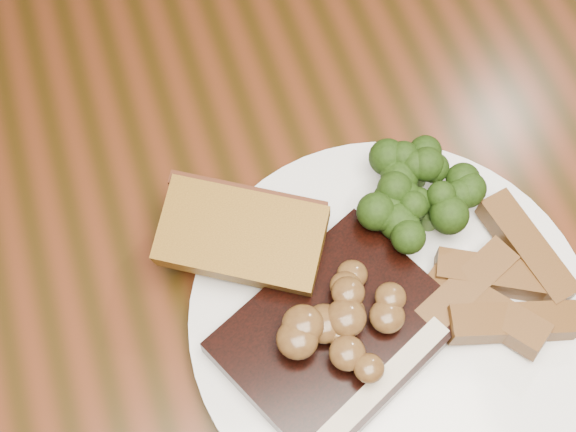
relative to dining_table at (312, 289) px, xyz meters
name	(u,v)px	position (x,y,z in m)	size (l,w,h in m)	color
dining_table	(312,289)	(0.00, 0.00, 0.00)	(1.60, 0.90, 0.75)	#4E220F
plate	(391,320)	(0.03, -0.08, 0.10)	(0.29, 0.29, 0.01)	white
steak	(337,334)	(-0.01, -0.08, 0.12)	(0.15, 0.11, 0.02)	black
steak_bone	(362,406)	(-0.01, -0.13, 0.11)	(0.15, 0.01, 0.02)	beige
mushroom_pile	(345,321)	(-0.01, -0.08, 0.14)	(0.08, 0.08, 0.03)	brown
garlic_bread	(243,248)	(-0.06, 0.00, 0.12)	(0.11, 0.06, 0.02)	#94631A
potato_wedges	(469,270)	(0.09, -0.06, 0.12)	(0.12, 0.12, 0.02)	brown
broccoli_cluster	(427,202)	(0.08, -0.01, 0.12)	(0.08, 0.08, 0.04)	#1F3A0D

